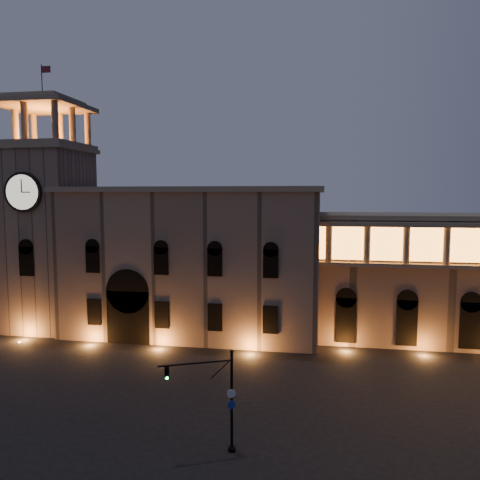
{
  "coord_description": "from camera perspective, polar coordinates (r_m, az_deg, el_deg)",
  "views": [
    {
      "loc": [
        12.9,
        -32.41,
        16.69
      ],
      "look_at": [
        4.72,
        16.0,
        11.94
      ],
      "focal_mm": 35.0,
      "sensor_mm": 36.0,
      "label": 1
    }
  ],
  "objects": [
    {
      "name": "ground",
      "position": [
        38.67,
        -11.64,
        -20.17
      ],
      "size": [
        160.0,
        160.0,
        0.0
      ],
      "primitive_type": "plane",
      "color": "black",
      "rests_on": "ground"
    },
    {
      "name": "traffic_light",
      "position": [
        31.76,
        -2.57,
        -18.86
      ],
      "size": [
        4.62,
        2.17,
        6.82
      ],
      "rotation": [
        0.0,
        0.0,
        0.41
      ],
      "color": "black",
      "rests_on": "ground"
    },
    {
      "name": "clock_tower",
      "position": [
        63.12,
        -22.4,
        1.3
      ],
      "size": [
        9.8,
        9.8,
        32.4
      ],
      "color": "#7F6653",
      "rests_on": "ground"
    },
    {
      "name": "government_building",
      "position": [
        56.92,
        -5.77,
        -2.51
      ],
      "size": [
        30.8,
        12.8,
        17.6
      ],
      "color": "#7F6653",
      "rests_on": "ground"
    }
  ]
}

